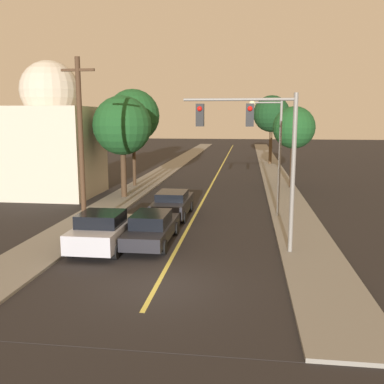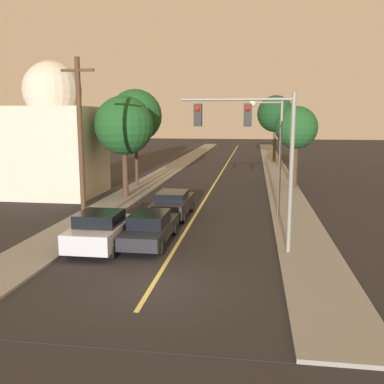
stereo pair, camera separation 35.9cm
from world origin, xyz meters
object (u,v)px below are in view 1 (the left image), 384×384
object	(u,v)px
traffic_signal_mast	(258,140)
tree_left_far	(133,116)
car_near_lane_front	(152,228)
tree_right_near	(294,128)
car_outer_lane_front	(103,230)
utility_pole_left	(81,143)
streetlamp_right	(272,141)
domed_building_left	(53,138)
tree_right_far	(271,114)
car_near_lane_second	(173,204)
tree_left_near	(122,126)

from	to	relation	value
traffic_signal_mast	tree_left_far	xyz separation A→B (m)	(-9.46, 16.11, 1.01)
car_near_lane_front	tree_right_near	xyz separation A→B (m)	(7.67, 16.06, 4.03)
car_outer_lane_front	utility_pole_left	bearing A→B (deg)	125.48
streetlamp_right	traffic_signal_mast	bearing A→B (deg)	-97.70
car_near_lane_front	tree_right_near	world-z (taller)	tree_right_near
tree_right_near	domed_building_left	world-z (taller)	domed_building_left
tree_left_far	tree_right_far	world-z (taller)	tree_right_far
tree_left_far	tree_right_far	size ratio (longest dim) A/B	0.96
domed_building_left	car_near_lane_front	bearing A→B (deg)	-48.74
streetlamp_right	tree_right_far	size ratio (longest dim) A/B	0.80
car_near_lane_second	utility_pole_left	world-z (taller)	utility_pole_left
car_near_lane_second	domed_building_left	distance (m)	11.65
tree_right_far	tree_left_near	bearing A→B (deg)	-115.79
car_near_lane_front	tree_left_near	world-z (taller)	tree_left_near
car_near_lane_front	tree_right_far	size ratio (longest dim) A/B	0.60
traffic_signal_mast	tree_right_near	bearing A→B (deg)	79.50
tree_right_near	tree_right_far	size ratio (longest dim) A/B	0.79
car_near_lane_second	utility_pole_left	xyz separation A→B (m)	(-3.73, -3.82, 3.63)
car_near_lane_second	traffic_signal_mast	size ratio (longest dim) A/B	0.73
tree_left_near	tree_right_near	xyz separation A→B (m)	(12.02, 5.60, -0.25)
car_near_lane_front	tree_right_far	world-z (taller)	tree_right_far
tree_left_far	car_near_lane_front	bearing A→B (deg)	-72.34
tree_left_near	tree_right_far	xyz separation A→B (m)	(11.19, 23.17, 0.96)
car_outer_lane_front	tree_left_near	bearing A→B (deg)	101.91
traffic_signal_mast	tree_right_near	distance (m)	17.06
tree_left_far	utility_pole_left	bearing A→B (deg)	-85.19
car_near_lane_front	streetlamp_right	size ratio (longest dim) A/B	0.75
car_near_lane_second	traffic_signal_mast	world-z (taller)	traffic_signal_mast
tree_right_near	tree_right_far	bearing A→B (deg)	92.68
tree_right_far	domed_building_left	world-z (taller)	domed_building_left
car_near_lane_second	car_outer_lane_front	bearing A→B (deg)	-106.72
car_near_lane_second	car_near_lane_front	bearing A→B (deg)	-90.00
car_near_lane_front	tree_right_far	bearing A→B (deg)	78.48
car_near_lane_second	tree_left_far	bearing A→B (deg)	115.99
car_near_lane_second	tree_left_near	xyz separation A→B (m)	(-4.34, 5.13, 4.25)
streetlamp_right	domed_building_left	bearing A→B (deg)	161.56
tree_right_near	tree_left_far	bearing A→B (deg)	-176.94
traffic_signal_mast	utility_pole_left	bearing A→B (deg)	164.93
tree_left_far	tree_left_near	bearing A→B (deg)	-83.53
tree_left_far	car_outer_lane_front	bearing A→B (deg)	-79.70
domed_building_left	utility_pole_left	bearing A→B (deg)	-58.07
utility_pole_left	tree_right_far	bearing A→B (deg)	71.75
car_outer_lane_front	streetlamp_right	xyz separation A→B (m)	(7.38, 6.98, 3.47)
car_near_lane_front	domed_building_left	bearing A→B (deg)	131.26
car_near_lane_second	tree_left_near	world-z (taller)	tree_left_near
traffic_signal_mast	domed_building_left	distance (m)	18.39
tree_left_near	domed_building_left	distance (m)	5.38
utility_pole_left	tree_left_far	world-z (taller)	utility_pole_left
traffic_signal_mast	streetlamp_right	distance (m)	6.73
streetlamp_right	tree_left_near	bearing A→B (deg)	155.25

